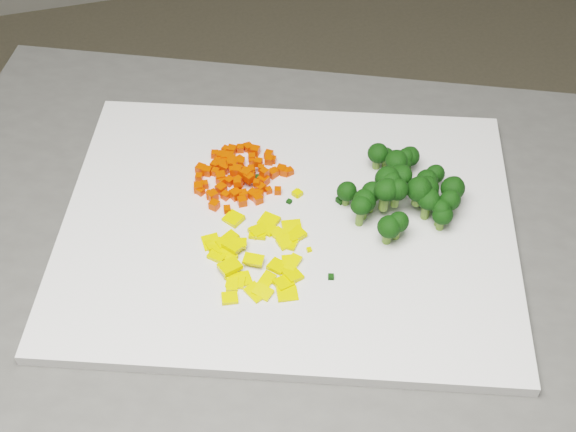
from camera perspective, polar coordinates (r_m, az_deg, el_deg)
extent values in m
cube|color=white|center=(0.90, 0.00, -0.72)|extent=(0.60, 0.53, 0.01)
cube|color=#F22B02|center=(0.98, -2.90, 4.92)|extent=(0.01, 0.01, 0.01)
cube|color=#F22B02|center=(0.94, -2.12, 3.83)|extent=(0.01, 0.01, 0.01)
cube|color=#F22B02|center=(0.92, -1.40, 1.84)|extent=(0.01, 0.01, 0.01)
cube|color=#F22B02|center=(0.94, -4.82, 2.76)|extent=(0.01, 0.01, 0.01)
cube|color=#F22B02|center=(0.93, -3.55, 1.99)|extent=(0.01, 0.01, 0.01)
cube|color=#F22B02|center=(0.92, -2.09, 1.44)|extent=(0.01, 0.01, 0.01)
cube|color=#F22B02|center=(0.90, -4.35, 0.47)|extent=(0.01, 0.01, 0.01)
cube|color=#F22B02|center=(0.95, -5.18, 3.14)|extent=(0.01, 0.01, 0.01)
cube|color=#F22B02|center=(0.96, -1.38, 4.38)|extent=(0.01, 0.01, 0.01)
cube|color=#F22B02|center=(0.92, -2.26, 2.36)|extent=(0.01, 0.01, 0.01)
cube|color=#F22B02|center=(0.97, -3.41, 4.81)|extent=(0.01, 0.01, 0.01)
cube|color=#F22B02|center=(0.93, -1.92, 3.43)|extent=(0.01, 0.01, 0.01)
cube|color=#F22B02|center=(0.92, -2.53, 1.55)|extent=(0.01, 0.01, 0.01)
cube|color=#F22B02|center=(0.94, -0.48, 3.31)|extent=(0.01, 0.01, 0.01)
cube|color=#F22B02|center=(0.97, -4.79, 4.29)|extent=(0.01, 0.01, 0.01)
cube|color=#F22B02|center=(0.92, -3.56, 2.60)|extent=(0.01, 0.01, 0.01)
cube|color=#F22B02|center=(0.96, -4.97, 3.97)|extent=(0.01, 0.01, 0.01)
cube|color=#F22B02|center=(0.92, -2.79, 2.73)|extent=(0.01, 0.01, 0.01)
cube|color=#F22B02|center=(0.96, -3.46, 4.00)|extent=(0.01, 0.01, 0.01)
cube|color=#F22B02|center=(0.95, -4.46, 3.44)|extent=(0.02, 0.02, 0.01)
cube|color=#F22B02|center=(0.95, -5.22, 3.62)|extent=(0.01, 0.01, 0.01)
cube|color=#F22B02|center=(0.91, -5.27, 0.78)|extent=(0.01, 0.01, 0.01)
cube|color=#F22B02|center=(0.92, -3.80, 1.45)|extent=(0.01, 0.01, 0.01)
cube|color=#F22B02|center=(0.96, -1.09, 4.03)|extent=(0.01, 0.01, 0.01)
cube|color=#F22B02|center=(0.92, -4.78, 1.93)|extent=(0.01, 0.01, 0.01)
cube|color=#F22B02|center=(0.94, -1.01, 3.12)|extent=(0.01, 0.01, 0.01)
cube|color=#F22B02|center=(0.93, -3.01, 3.01)|extent=(0.02, 0.02, 0.01)
cube|color=#F22B02|center=(0.95, -3.43, 3.81)|extent=(0.01, 0.01, 0.01)
cube|color=#F22B02|center=(0.97, -4.55, 4.30)|extent=(0.01, 0.01, 0.01)
cube|color=#F22B02|center=(0.92, -3.23, 1.51)|extent=(0.01, 0.01, 0.01)
cube|color=#F22B02|center=(0.91, -2.15, 1.22)|extent=(0.01, 0.01, 0.01)
cube|color=#F22B02|center=(0.91, -3.28, 1.04)|extent=(0.01, 0.01, 0.01)
cube|color=#F22B02|center=(0.92, -3.76, 1.55)|extent=(0.01, 0.01, 0.01)
cube|color=#F22B02|center=(0.94, -2.99, 2.89)|extent=(0.01, 0.01, 0.01)
cube|color=#F22B02|center=(0.95, -4.09, 3.75)|extent=(0.01, 0.01, 0.01)
cube|color=#F22B02|center=(0.92, -5.52, 1.51)|extent=(0.01, 0.01, 0.01)
cube|color=#F22B02|center=(0.94, -3.38, 3.07)|extent=(0.01, 0.01, 0.01)
cube|color=#F22B02|center=(0.94, -6.35, 2.76)|extent=(0.01, 0.01, 0.01)
cube|color=#F22B02|center=(0.96, -4.50, 4.17)|extent=(0.01, 0.01, 0.01)
cube|color=#F22B02|center=(0.94, 0.10, 3.19)|extent=(0.01, 0.01, 0.01)
cube|color=#F22B02|center=(0.96, -2.60, 4.18)|extent=(0.01, 0.01, 0.01)
cube|color=#F22B02|center=(0.97, -4.01, 4.69)|extent=(0.01, 0.01, 0.01)
cube|color=#F22B02|center=(0.93, -4.21, 2.48)|extent=(0.01, 0.01, 0.01)
cube|color=#F22B02|center=(0.96, -4.02, 3.96)|extent=(0.01, 0.01, 0.01)
cube|color=#F22B02|center=(0.94, -4.77, 2.52)|extent=(0.01, 0.01, 0.01)
cube|color=#F22B02|center=(0.96, -4.51, 3.79)|extent=(0.01, 0.01, 0.01)
cube|color=#F22B02|center=(0.96, -4.21, 4.20)|extent=(0.01, 0.01, 0.01)
cube|color=#F22B02|center=(0.92, -1.99, 2.00)|extent=(0.01, 0.01, 0.01)
cube|color=#F22B02|center=(0.93, -1.74, 2.56)|extent=(0.01, 0.01, 0.01)
cube|color=#F22B02|center=(0.93, -6.24, 1.76)|extent=(0.01, 0.01, 0.01)
cube|color=#F22B02|center=(0.94, -3.86, 3.70)|extent=(0.01, 0.01, 0.01)
cube|color=#F22B02|center=(0.93, -4.72, 2.38)|extent=(0.01, 0.01, 0.01)
cube|color=#F22B02|center=(0.97, -4.45, 4.72)|extent=(0.01, 0.01, 0.01)
cube|color=#F22B02|center=(0.95, -5.77, 3.19)|extent=(0.01, 0.01, 0.01)
cube|color=#F22B02|center=(0.93, -5.93, 2.24)|extent=(0.01, 0.01, 0.01)
cube|color=#F22B02|center=(0.95, -6.22, 3.35)|extent=(0.01, 0.01, 0.01)
cube|color=#F22B02|center=(0.97, -2.79, 4.87)|extent=(0.01, 0.01, 0.01)
cube|color=#F22B02|center=(0.93, -3.97, 3.25)|extent=(0.01, 0.01, 0.01)
cube|color=#F22B02|center=(0.95, -3.93, 3.72)|extent=(0.01, 0.01, 0.01)
cube|color=#F22B02|center=(0.93, -3.40, 2.60)|extent=(0.01, 0.01, 0.01)
cube|color=#F22B02|center=(0.93, -3.00, 3.13)|extent=(0.01, 0.01, 0.01)
cube|color=#F22B02|center=(0.96, -2.59, 3.95)|extent=(0.01, 0.01, 0.01)
cube|color=#F22B02|center=(0.92, -4.47, 1.46)|extent=(0.01, 0.01, 0.01)
cube|color=#F22B02|center=(0.94, -3.72, 2.83)|extent=(0.01, 0.01, 0.01)
cube|color=#F22B02|center=(0.92, -2.11, 1.50)|extent=(0.01, 0.01, 0.01)
cube|color=#F22B02|center=(0.97, -2.35, 4.67)|extent=(0.01, 0.01, 0.01)
cube|color=#F22B02|center=(0.96, -4.40, 3.90)|extent=(0.01, 0.01, 0.01)
cube|color=#F22B02|center=(0.93, -3.56, 2.25)|extent=(0.01, 0.01, 0.01)
cube|color=#F22B02|center=(0.96, -1.35, 4.00)|extent=(0.01, 0.01, 0.01)
cube|color=#F22B02|center=(0.93, -6.38, 2.03)|extent=(0.01, 0.01, 0.01)
cube|color=#F22B02|center=(0.93, -2.65, 2.98)|extent=(0.01, 0.01, 0.01)
cube|color=#F22B02|center=(0.93, -3.65, 3.24)|extent=(0.01, 0.01, 0.01)
cube|color=#F22B02|center=(0.95, -4.81, 3.68)|extent=(0.01, 0.01, 0.01)
cube|color=#F22B02|center=(0.94, -1.09, 3.05)|extent=(0.01, 0.01, 0.01)
cube|color=#F22B02|center=(0.94, -0.23, 3.17)|extent=(0.01, 0.01, 0.01)
cube|color=#F22B02|center=(0.93, -1.70, 3.12)|extent=(0.01, 0.01, 0.01)
cube|color=#F22B02|center=(0.97, -5.23, 4.40)|extent=(0.01, 0.01, 0.01)
cube|color=#F22B02|center=(0.95, -4.19, 3.68)|extent=(0.01, 0.01, 0.01)
cube|color=#F22B02|center=(0.92, -5.40, 1.45)|extent=(0.01, 0.01, 0.01)
cube|color=#F22B02|center=(0.95, -2.61, 3.29)|extent=(0.01, 0.01, 0.01)
cube|color=#F22B02|center=(0.92, -0.73, 1.81)|extent=(0.01, 0.01, 0.01)
cube|color=#F22B02|center=(0.92, -3.63, 2.40)|extent=(0.01, 0.01, 0.01)
cube|color=yellow|center=(0.85, -0.75, -3.58)|extent=(0.03, 0.03, 0.01)
cube|color=yellow|center=(0.89, -1.36, -0.34)|extent=(0.03, 0.03, 0.01)
cube|color=yellow|center=(0.84, -1.56, -4.61)|extent=(0.02, 0.02, 0.01)
cube|color=yellow|center=(0.84, -3.75, -4.72)|extent=(0.02, 0.02, 0.01)
cube|color=yellow|center=(0.84, -3.81, -4.44)|extent=(0.02, 0.02, 0.01)
cube|color=yellow|center=(0.86, -4.23, -2.79)|extent=(0.02, 0.02, 0.01)
cube|color=yellow|center=(0.83, -2.33, -5.46)|extent=(0.02, 0.03, 0.01)
cube|color=yellow|center=(0.83, -0.33, -4.81)|extent=(0.02, 0.02, 0.01)
cube|color=yellow|center=(0.84, -3.98, -4.89)|extent=(0.02, 0.02, 0.01)
cube|color=yellow|center=(0.82, -4.17, -5.86)|extent=(0.02, 0.02, 0.01)
cube|color=yellow|center=(0.84, -4.16, -3.60)|extent=(0.03, 0.02, 0.01)
cube|color=yellow|center=(0.87, -4.75, -2.30)|extent=(0.02, 0.02, 0.01)
cube|color=yellow|center=(0.88, -1.48, -0.94)|extent=(0.02, 0.02, 0.01)
cube|color=yellow|center=(0.87, -0.20, -1.91)|extent=(0.02, 0.02, 0.01)
cube|color=yellow|center=(0.87, 0.18, -1.88)|extent=(0.03, 0.03, 0.01)
cube|color=yellow|center=(0.88, 0.49, -1.27)|extent=(0.03, 0.03, 0.01)
cube|color=yellow|center=(0.83, -1.79, -5.44)|extent=(0.02, 0.02, 0.01)
cube|color=yellow|center=(0.88, 0.27, -0.83)|extent=(0.02, 0.02, 0.01)
cube|color=yellow|center=(0.88, -2.16, -1.23)|extent=(0.02, 0.02, 0.01)
cube|color=yellow|center=(0.83, -0.06, -5.55)|extent=(0.02, 0.02, 0.01)
cube|color=yellow|center=(0.86, -4.91, -2.68)|extent=(0.03, 0.03, 0.01)
cube|color=yellow|center=(0.89, -3.90, -0.19)|extent=(0.03, 0.03, 0.01)
cube|color=yellow|center=(0.85, -0.02, -3.23)|extent=(0.01, 0.02, 0.00)
cube|color=yellow|center=(0.86, -3.85, -2.05)|extent=(0.03, 0.03, 0.01)
cube|color=yellow|center=(0.88, -2.07, -1.05)|extent=(0.03, 0.02, 0.01)
cube|color=yellow|center=(0.84, -3.37, -4.54)|extent=(0.02, 0.02, 0.01)
cube|color=yellow|center=(0.87, -5.24, -2.01)|extent=(0.02, 0.02, 0.01)
cube|color=yellow|center=(0.86, -3.49, -1.94)|extent=(0.02, 0.02, 0.01)
cube|color=yellow|center=(0.87, -4.97, -2.26)|extent=(0.02, 0.02, 0.01)
cube|color=yellow|center=(0.84, 0.30, -4.16)|extent=(0.02, 0.03, 0.01)
cube|color=yellow|center=(0.87, -4.44, -1.95)|extent=(0.02, 0.02, 0.01)
cube|color=yellow|center=(0.85, 0.35, -3.38)|extent=(0.02, 0.02, 0.01)
cube|color=yellow|center=(0.88, -5.49, -1.85)|extent=(0.02, 0.02, 0.01)
cube|color=yellow|center=(0.88, -0.49, -1.42)|extent=(0.02, 0.03, 0.01)
cube|color=yellow|center=(0.85, -2.47, -3.11)|extent=(0.03, 0.02, 0.01)
cube|color=yellow|center=(0.88, -4.28, -1.62)|extent=(0.03, 0.02, 0.01)
cube|color=yellow|center=(0.86, 1.51, -2.41)|extent=(0.01, 0.01, 0.00)
cube|color=black|center=(0.92, -2.07, 1.48)|extent=(0.01, 0.01, 0.01)
cube|color=black|center=(0.94, -2.23, 2.75)|extent=(0.01, 0.01, 0.00)
cube|color=yellow|center=(0.92, 0.72, 1.62)|extent=(0.01, 0.01, 0.01)
cube|color=black|center=(0.91, 3.77, 1.16)|extent=(0.01, 0.01, 0.01)
cube|color=yellow|center=(0.92, 0.62, 1.62)|extent=(0.01, 0.01, 0.01)
cube|color=black|center=(0.91, 0.08, 1.05)|extent=(0.01, 0.01, 0.00)
cube|color=black|center=(0.84, 3.08, -4.34)|extent=(0.01, 0.01, 0.00)
cube|color=#F22B02|center=(0.94, -2.65, 2.66)|extent=(0.01, 0.01, 0.00)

